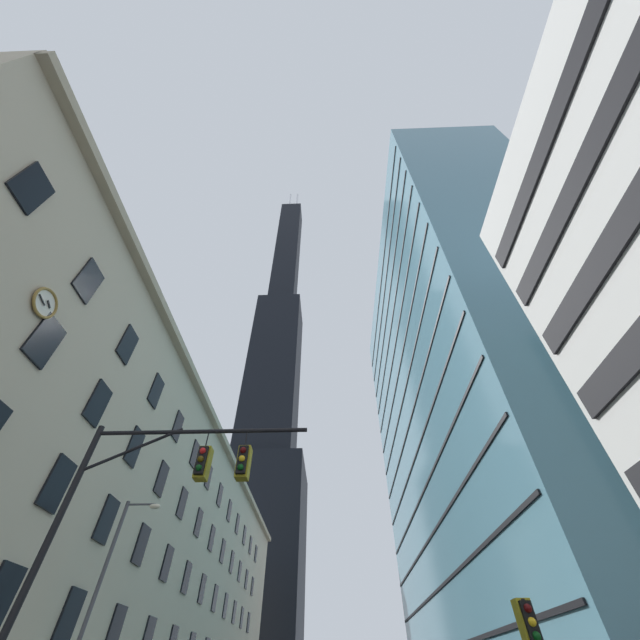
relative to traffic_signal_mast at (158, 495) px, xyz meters
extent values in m
cube|color=#BCAF93|center=(-15.98, 28.51, 5.19)|extent=(17.56, 75.09, 22.05)
cube|color=tan|center=(-6.95, 28.51, 15.52)|extent=(0.70, 75.09, 0.60)
cube|color=black|center=(-7.15, 9.96, -1.84)|extent=(0.14, 1.40, 2.20)
cube|color=black|center=(-7.15, 14.96, -1.84)|extent=(0.14, 1.40, 2.20)
cube|color=black|center=(-7.15, 19.96, -1.84)|extent=(0.14, 1.40, 2.20)
cube|color=black|center=(-7.15, 4.96, 2.36)|extent=(0.14, 1.40, 2.20)
cube|color=black|center=(-7.15, 9.96, 2.36)|extent=(0.14, 1.40, 2.20)
cube|color=black|center=(-7.15, 14.96, 2.36)|extent=(0.14, 1.40, 2.20)
cube|color=black|center=(-7.15, 19.96, 2.36)|extent=(0.14, 1.40, 2.20)
cube|color=black|center=(-7.15, 24.96, 2.36)|extent=(0.14, 1.40, 2.20)
cube|color=black|center=(-7.15, 29.96, 2.36)|extent=(0.14, 1.40, 2.20)
cube|color=black|center=(-7.15, 34.96, 2.36)|extent=(0.14, 1.40, 2.20)
cube|color=black|center=(-7.15, 39.96, 2.36)|extent=(0.14, 1.40, 2.20)
cube|color=black|center=(-7.15, 44.96, 2.36)|extent=(0.14, 1.40, 2.20)
cube|color=black|center=(-7.15, 49.96, 2.36)|extent=(0.14, 1.40, 2.20)
cube|color=black|center=(-7.15, 54.96, 2.36)|extent=(0.14, 1.40, 2.20)
cube|color=black|center=(-7.15, -0.04, 6.56)|extent=(0.14, 1.40, 2.20)
cube|color=black|center=(-7.15, 4.96, 6.56)|extent=(0.14, 1.40, 2.20)
cube|color=black|center=(-7.15, 9.96, 6.56)|extent=(0.14, 1.40, 2.20)
cube|color=black|center=(-7.15, 14.96, 6.56)|extent=(0.14, 1.40, 2.20)
cube|color=black|center=(-7.15, 19.96, 6.56)|extent=(0.14, 1.40, 2.20)
cube|color=black|center=(-7.15, 24.96, 6.56)|extent=(0.14, 1.40, 2.20)
cube|color=black|center=(-7.15, 29.96, 6.56)|extent=(0.14, 1.40, 2.20)
cube|color=black|center=(-7.15, 34.96, 6.56)|extent=(0.14, 1.40, 2.20)
cube|color=black|center=(-7.15, 39.96, 6.56)|extent=(0.14, 1.40, 2.20)
cube|color=black|center=(-7.15, 44.96, 6.56)|extent=(0.14, 1.40, 2.20)
cube|color=black|center=(-7.15, 49.96, 6.56)|extent=(0.14, 1.40, 2.20)
cube|color=black|center=(-7.15, 54.96, 6.56)|extent=(0.14, 1.40, 2.20)
cube|color=black|center=(-7.15, -5.04, 10.76)|extent=(0.14, 1.40, 2.20)
cube|color=black|center=(-7.15, -0.04, 10.76)|extent=(0.14, 1.40, 2.20)
cube|color=black|center=(-7.15, 4.96, 10.76)|extent=(0.14, 1.40, 2.20)
cube|color=black|center=(-7.15, 9.96, 10.76)|extent=(0.14, 1.40, 2.20)
cube|color=black|center=(-7.15, 14.96, 10.76)|extent=(0.14, 1.40, 2.20)
cube|color=black|center=(-7.15, 19.96, 10.76)|extent=(0.14, 1.40, 2.20)
cube|color=black|center=(-7.15, 24.96, 10.76)|extent=(0.14, 1.40, 2.20)
cube|color=black|center=(-7.15, 29.96, 10.76)|extent=(0.14, 1.40, 2.20)
cube|color=black|center=(-7.15, 34.96, 10.76)|extent=(0.14, 1.40, 2.20)
cube|color=black|center=(-7.15, 39.96, 10.76)|extent=(0.14, 1.40, 2.20)
cube|color=black|center=(-7.15, 44.96, 10.76)|extent=(0.14, 1.40, 2.20)
cube|color=black|center=(-7.15, 49.96, 10.76)|extent=(0.14, 1.40, 2.20)
cube|color=black|center=(-7.15, 54.96, 10.76)|extent=(0.14, 1.40, 2.20)
torus|color=olive|center=(-7.08, -1.20, 7.71)|extent=(0.13, 1.41, 1.41)
cylinder|color=silver|center=(-7.12, -1.20, 7.71)|extent=(0.05, 1.22, 1.22)
cube|color=black|center=(-7.05, -1.06, 7.79)|extent=(0.03, 0.35, 0.24)
cube|color=black|center=(-7.05, -1.44, 7.64)|extent=(0.03, 0.53, 0.20)
cube|color=black|center=(-14.95, 93.91, 17.71)|extent=(24.65, 24.65, 47.10)
cube|color=black|center=(-14.95, 93.91, 75.52)|extent=(17.26, 17.26, 68.51)
cube|color=black|center=(-14.95, 93.91, 152.60)|extent=(11.09, 11.09, 85.64)
cylinder|color=silver|center=(-17.16, 93.91, 207.13)|extent=(1.20, 1.20, 23.42)
cylinder|color=silver|center=(-12.73, 93.91, 207.13)|extent=(1.20, 1.20, 23.42)
cube|color=black|center=(14.75, -5.04, 6.16)|extent=(0.16, 11.19, 1.10)
cube|color=black|center=(14.75, -5.04, 9.16)|extent=(0.16, 11.19, 1.10)
cube|color=black|center=(14.75, -5.04, 12.16)|extent=(0.16, 11.19, 1.10)
cube|color=teal|center=(22.03, 29.52, 22.80)|extent=(14.46, 47.79, 57.27)
cube|color=black|center=(14.76, 29.52, 2.16)|extent=(0.12, 46.79, 0.24)
cube|color=black|center=(14.76, 29.52, 6.16)|extent=(0.12, 46.79, 0.24)
cube|color=black|center=(14.76, 29.52, 10.16)|extent=(0.12, 46.79, 0.24)
cube|color=black|center=(14.76, 29.52, 14.16)|extent=(0.12, 46.79, 0.24)
cube|color=black|center=(14.76, 29.52, 18.16)|extent=(0.12, 46.79, 0.24)
cube|color=black|center=(14.76, 29.52, 22.16)|extent=(0.12, 46.79, 0.24)
cube|color=black|center=(14.76, 29.52, 26.16)|extent=(0.12, 46.79, 0.24)
cube|color=black|center=(14.76, 29.52, 30.16)|extent=(0.12, 46.79, 0.24)
cube|color=black|center=(14.76, 29.52, 34.16)|extent=(0.12, 46.79, 0.24)
cube|color=black|center=(14.76, 29.52, 38.16)|extent=(0.12, 46.79, 0.24)
cube|color=black|center=(14.76, 29.52, 42.16)|extent=(0.12, 46.79, 0.24)
cube|color=black|center=(14.76, 29.52, 46.16)|extent=(0.12, 46.79, 0.24)
cylinder|color=black|center=(-2.74, -0.04, -1.69)|extent=(0.20, 0.20, 8.00)
cylinder|color=black|center=(0.88, -0.04, 2.06)|extent=(7.24, 0.14, 0.14)
cylinder|color=black|center=(-1.29, -0.04, 1.46)|extent=(2.98, 0.10, 1.51)
cylinder|color=black|center=(1.12, -0.04, 1.76)|extent=(0.04, 0.04, 0.60)
cube|color=black|center=(1.12, -0.04, 1.01)|extent=(0.30, 0.30, 0.90)
cube|color=olive|center=(1.12, 0.13, 1.01)|extent=(0.40, 0.40, 1.04)
sphere|color=red|center=(1.12, -0.20, 1.29)|extent=(0.20, 0.20, 0.20)
sphere|color=#4B3A08|center=(1.12, -0.20, 1.01)|extent=(0.20, 0.20, 0.20)
sphere|color=#083D10|center=(1.12, -0.20, 0.73)|extent=(0.20, 0.20, 0.20)
cylinder|color=black|center=(2.45, -0.04, 1.76)|extent=(0.04, 0.04, 0.60)
cube|color=black|center=(2.45, -0.04, 1.01)|extent=(0.30, 0.30, 0.90)
cube|color=olive|center=(2.45, 0.13, 1.01)|extent=(0.40, 0.40, 1.04)
sphere|color=#450808|center=(2.45, -0.20, 1.29)|extent=(0.20, 0.20, 0.20)
sphere|color=yellow|center=(2.45, -0.20, 1.01)|extent=(0.20, 0.20, 0.20)
sphere|color=#083D10|center=(2.45, -0.20, 0.73)|extent=(0.20, 0.20, 0.20)
cube|color=black|center=(10.42, 1.13, -2.93)|extent=(0.30, 0.30, 0.90)
cube|color=olive|center=(10.42, 1.30, -2.93)|extent=(0.40, 0.40, 1.04)
sphere|color=#450808|center=(10.42, 0.97, -2.65)|extent=(0.20, 0.20, 0.20)
sphere|color=yellow|center=(10.42, 0.97, -2.93)|extent=(0.20, 0.20, 0.20)
sphere|color=#083D10|center=(10.42, 0.97, -3.21)|extent=(0.20, 0.20, 0.20)
cylinder|color=#47474C|center=(-5.06, 7.74, -1.59)|extent=(0.18, 0.18, 8.19)
cylinder|color=#47474C|center=(-4.34, 7.74, 2.36)|extent=(1.44, 0.10, 0.10)
ellipsoid|color=#EFE5C6|center=(-3.62, 7.74, 2.26)|extent=(0.56, 0.32, 0.24)
camera|label=1|loc=(5.33, -11.39, -4.13)|focal=20.34mm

